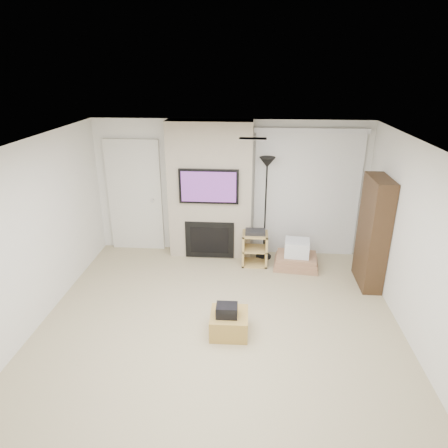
# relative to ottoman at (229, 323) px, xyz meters

# --- Properties ---
(floor) EXTENTS (5.00, 5.50, 0.00)m
(floor) POSITION_rel_ottoman_xyz_m (-0.15, -0.12, -0.15)
(floor) COLOR tan
(floor) RESTS_ON ground
(ceiling) EXTENTS (5.00, 5.50, 0.00)m
(ceiling) POSITION_rel_ottoman_xyz_m (-0.15, -0.12, 2.35)
(ceiling) COLOR white
(ceiling) RESTS_ON wall_back
(wall_back) EXTENTS (5.00, 0.00, 2.50)m
(wall_back) POSITION_rel_ottoman_xyz_m (-0.15, 2.63, 1.10)
(wall_back) COLOR white
(wall_back) RESTS_ON ground
(wall_left) EXTENTS (0.00, 5.50, 2.50)m
(wall_left) POSITION_rel_ottoman_xyz_m (-2.65, -0.12, 1.10)
(wall_left) COLOR white
(wall_left) RESTS_ON ground
(wall_right) EXTENTS (0.00, 5.50, 2.50)m
(wall_right) POSITION_rel_ottoman_xyz_m (2.35, -0.12, 1.10)
(wall_right) COLOR white
(wall_right) RESTS_ON ground
(hvac_vent) EXTENTS (0.35, 0.18, 0.01)m
(hvac_vent) POSITION_rel_ottoman_xyz_m (0.25, 0.68, 2.35)
(hvac_vent) COLOR silver
(hvac_vent) RESTS_ON ceiling
(ottoman) EXTENTS (0.51, 0.51, 0.30)m
(ottoman) POSITION_rel_ottoman_xyz_m (0.00, 0.00, 0.00)
(ottoman) COLOR #AB863F
(ottoman) RESTS_ON floor
(black_bag) EXTENTS (0.28, 0.22, 0.16)m
(black_bag) POSITION_rel_ottoman_xyz_m (-0.03, -0.04, 0.23)
(black_bag) COLOR black
(black_bag) RESTS_ON ottoman
(fireplace_wall) EXTENTS (1.50, 0.47, 2.50)m
(fireplace_wall) POSITION_rel_ottoman_xyz_m (-0.50, 2.42, 1.09)
(fireplace_wall) COLOR #AFA18C
(fireplace_wall) RESTS_ON floor
(entry_door) EXTENTS (1.02, 0.11, 2.14)m
(entry_door) POSITION_rel_ottoman_xyz_m (-1.95, 2.60, 0.90)
(entry_door) COLOR silver
(entry_door) RESTS_ON floor
(vertical_blinds) EXTENTS (1.98, 0.10, 2.37)m
(vertical_blinds) POSITION_rel_ottoman_xyz_m (1.25, 2.58, 1.12)
(vertical_blinds) COLOR silver
(vertical_blinds) RESTS_ON floor
(floor_lamp) EXTENTS (0.28, 0.28, 1.90)m
(floor_lamp) POSITION_rel_ottoman_xyz_m (0.51, 2.33, 1.35)
(floor_lamp) COLOR black
(floor_lamp) RESTS_ON floor
(av_stand) EXTENTS (0.45, 0.38, 0.66)m
(av_stand) POSITION_rel_ottoman_xyz_m (0.34, 2.05, 0.20)
(av_stand) COLOR tan
(av_stand) RESTS_ON floor
(box_stack) EXTENTS (0.82, 0.66, 0.51)m
(box_stack) POSITION_rel_ottoman_xyz_m (1.08, 1.98, 0.05)
(box_stack) COLOR #A27556
(box_stack) RESTS_ON floor
(bookshelf) EXTENTS (0.30, 0.80, 1.80)m
(bookshelf) POSITION_rel_ottoman_xyz_m (2.19, 1.50, 0.75)
(bookshelf) COLOR #332113
(bookshelf) RESTS_ON floor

